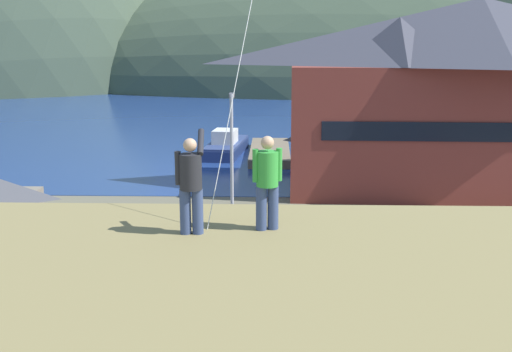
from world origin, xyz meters
The scene contains 16 objects.
ground_plane centered at (0.00, 0.00, 0.00)m, with size 600.00×600.00×0.00m, color #66604C.
parking_lot_pad centered at (0.00, 5.00, 0.05)m, with size 40.00×20.00×0.10m, color slate.
bay_water centered at (0.00, 60.00, 0.01)m, with size 360.00×84.00×0.03m, color navy.
far_hill_east_peak centered at (25.38, 114.00, 0.00)m, with size 149.91×72.54×51.36m, color #3D4C38.
harbor_lodge centered at (12.26, 20.55, 6.35)m, with size 24.88×10.67×11.97m.
storage_shed_waterside centered at (3.29, 21.01, 2.22)m, with size 4.77×4.33×4.29m.
wharf_dock centered at (-0.76, 31.49, 0.35)m, with size 3.20×10.72×0.70m.
moored_boat_wharfside centered at (-4.44, 32.35, 0.72)m, with size 3.43×8.37×2.16m.
parked_car_back_row_right centered at (-2.50, 1.61, 1.06)m, with size 4.33×2.31×1.82m.
parked_car_mid_row_far centered at (3.63, -0.15, 1.06)m, with size 4.25×2.14×1.82m.
parked_car_front_row_end centered at (3.10, 5.58, 1.06)m, with size 4.28×2.21×1.82m.
parked_car_front_row_red centered at (-9.47, 0.32, 1.06)m, with size 4.28×2.22×1.82m.
parked_car_mid_row_near centered at (-2.04, 7.13, 1.06)m, with size 4.35×2.37×1.82m.
parking_light_pole centered at (-2.48, 10.56, 4.07)m, with size 0.24×0.78×6.87m.
person_kite_flyer centered at (-1.95, -8.05, 7.01)m, with size 0.52×0.67×1.86m.
person_companion centered at (-0.59, -7.76, 7.00)m, with size 0.54×0.40×1.74m.
Camera 1 is at (-0.49, -18.65, 9.49)m, focal length 43.24 mm.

